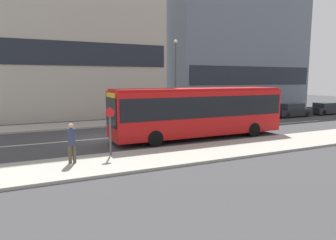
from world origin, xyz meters
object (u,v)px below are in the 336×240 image
object	(u,v)px
city_bus	(199,110)
parked_car_0	(249,112)
bus_stop_sign	(110,127)
pedestrian_near_stop	(72,140)
parked_car_2	(325,109)
street_lamp	(175,72)
parked_car_1	(291,110)

from	to	relation	value
city_bus	parked_car_0	world-z (taller)	city_bus
parked_car_0	bus_stop_sign	bearing A→B (deg)	-151.66
pedestrian_near_stop	bus_stop_sign	distance (m)	2.09
parked_car_2	pedestrian_near_stop	size ratio (longest dim) A/B	2.18
parked_car_0	city_bus	bearing A→B (deg)	-147.13
city_bus	street_lamp	size ratio (longest dim) A/B	1.61
city_bus	parked_car_1	xyz separation A→B (m)	(14.61, 5.72, -1.25)
parked_car_0	street_lamp	xyz separation A→B (m)	(-7.04, 2.08, 3.92)
street_lamp	parked_car_1	bearing A→B (deg)	-11.03
parked_car_2	parked_car_1	bearing A→B (deg)	179.66
parked_car_0	parked_car_1	size ratio (longest dim) A/B	1.05
parked_car_0	parked_car_2	world-z (taller)	parked_car_0
parked_car_1	pedestrian_near_stop	bearing A→B (deg)	-158.86
parked_car_2	street_lamp	distance (m)	18.15
parked_car_2	bus_stop_sign	size ratio (longest dim) A/B	1.64
pedestrian_near_stop	street_lamp	distance (m)	16.09
parked_car_0	street_lamp	world-z (taller)	street_lamp
parked_car_0	street_lamp	size ratio (longest dim) A/B	0.62
pedestrian_near_stop	bus_stop_sign	world-z (taller)	bus_stop_sign
bus_stop_sign	city_bus	bearing A→B (deg)	21.24
city_bus	parked_car_0	distance (m)	11.19
street_lamp	pedestrian_near_stop	bearing A→B (deg)	-133.73
parked_car_0	street_lamp	bearing A→B (deg)	163.53
pedestrian_near_stop	street_lamp	bearing A→B (deg)	-143.91
parked_car_1	bus_stop_sign	size ratio (longest dim) A/B	1.80
parked_car_0	pedestrian_near_stop	world-z (taller)	pedestrian_near_stop
parked_car_1	parked_car_2	distance (m)	5.24
pedestrian_near_stop	street_lamp	world-z (taller)	street_lamp
parked_car_0	parked_car_1	bearing A→B (deg)	-3.45
parked_car_2	pedestrian_near_stop	world-z (taller)	pedestrian_near_stop
city_bus	parked_car_0	size ratio (longest dim) A/B	2.60
parked_car_0	street_lamp	distance (m)	8.32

